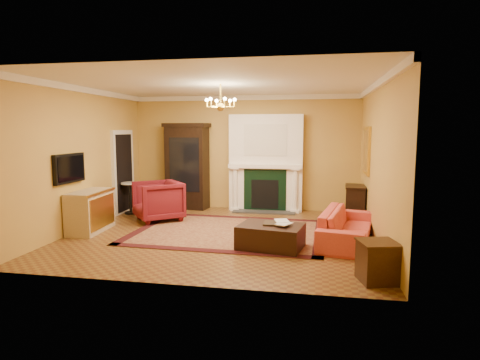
% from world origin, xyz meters
% --- Properties ---
extents(floor, '(6.00, 5.50, 0.02)m').
position_xyz_m(floor, '(0.00, 0.00, -0.01)').
color(floor, brown).
rests_on(floor, ground).
extents(ceiling, '(6.00, 5.50, 0.02)m').
position_xyz_m(ceiling, '(0.00, 0.00, 3.01)').
color(ceiling, white).
rests_on(ceiling, wall_back).
extents(wall_back, '(6.00, 0.02, 3.00)m').
position_xyz_m(wall_back, '(0.00, 2.76, 1.50)').
color(wall_back, '#B1853F').
rests_on(wall_back, floor).
extents(wall_front, '(6.00, 0.02, 3.00)m').
position_xyz_m(wall_front, '(0.00, -2.76, 1.50)').
color(wall_front, '#B1853F').
rests_on(wall_front, floor).
extents(wall_left, '(0.02, 5.50, 3.00)m').
position_xyz_m(wall_left, '(-3.01, 0.00, 1.50)').
color(wall_left, '#B1853F').
rests_on(wall_left, floor).
extents(wall_right, '(0.02, 5.50, 3.00)m').
position_xyz_m(wall_right, '(3.01, 0.00, 1.50)').
color(wall_right, '#B1853F').
rests_on(wall_right, floor).
extents(fireplace, '(1.90, 0.70, 2.50)m').
position_xyz_m(fireplace, '(0.60, 2.57, 1.19)').
color(fireplace, white).
rests_on(fireplace, wall_back).
extents(crown_molding, '(6.00, 5.50, 0.12)m').
position_xyz_m(crown_molding, '(0.00, 0.96, 2.94)').
color(crown_molding, white).
rests_on(crown_molding, ceiling).
extents(doorway, '(0.08, 1.05, 2.10)m').
position_xyz_m(doorway, '(-2.95, 1.70, 1.05)').
color(doorway, silver).
rests_on(doorway, wall_left).
extents(tv_panel, '(0.09, 0.95, 0.58)m').
position_xyz_m(tv_panel, '(-2.95, -0.60, 1.35)').
color(tv_panel, black).
rests_on(tv_panel, wall_left).
extents(gilt_mirror, '(0.06, 0.76, 1.05)m').
position_xyz_m(gilt_mirror, '(2.97, 1.40, 1.65)').
color(gilt_mirror, gold).
rests_on(gilt_mirror, wall_right).
extents(chandelier, '(0.63, 0.55, 0.53)m').
position_xyz_m(chandelier, '(-0.00, 0.00, 2.61)').
color(chandelier, gold).
rests_on(chandelier, ceiling).
extents(oriental_rug, '(3.99, 3.05, 0.02)m').
position_xyz_m(oriental_rug, '(0.12, 0.17, 0.01)').
color(oriental_rug, '#44100E').
rests_on(oriental_rug, floor).
extents(china_cabinet, '(1.14, 0.62, 2.18)m').
position_xyz_m(china_cabinet, '(-1.51, 2.49, 1.09)').
color(china_cabinet, black).
rests_on(china_cabinet, floor).
extents(wingback_armchair, '(1.34, 1.35, 1.02)m').
position_xyz_m(wingback_armchair, '(-1.73, 0.93, 0.51)').
color(wingback_armchair, maroon).
rests_on(wingback_armchair, floor).
extents(pedestal_table, '(0.44, 0.44, 0.79)m').
position_xyz_m(pedestal_table, '(-2.70, 1.53, 0.46)').
color(pedestal_table, black).
rests_on(pedestal_table, floor).
extents(commode, '(0.60, 1.17, 0.85)m').
position_xyz_m(commode, '(-2.73, -0.28, 0.43)').
color(commode, '#BDB18A').
rests_on(commode, floor).
extents(coral_sofa, '(1.01, 2.19, 0.83)m').
position_xyz_m(coral_sofa, '(2.45, -0.17, 0.41)').
color(coral_sofa, '#D04742').
rests_on(coral_sofa, floor).
extents(end_table, '(0.57, 0.57, 0.55)m').
position_xyz_m(end_table, '(2.72, -2.14, 0.27)').
color(end_table, '#33210E').
rests_on(end_table, floor).
extents(console_table, '(0.47, 0.76, 0.81)m').
position_xyz_m(console_table, '(2.78, 1.63, 0.40)').
color(console_table, black).
rests_on(console_table, floor).
extents(leather_ottoman, '(1.23, 0.98, 0.41)m').
position_xyz_m(leather_ottoman, '(1.10, -0.81, 0.22)').
color(leather_ottoman, black).
rests_on(leather_ottoman, oriental_rug).
extents(ottoman_tray, '(0.45, 0.35, 0.03)m').
position_xyz_m(ottoman_tray, '(1.19, -0.76, 0.44)').
color(ottoman_tray, black).
rests_on(ottoman_tray, leather_ottoman).
extents(book_a, '(0.24, 0.09, 0.32)m').
position_xyz_m(book_a, '(1.17, -0.72, 0.62)').
color(book_a, gray).
rests_on(book_a, ottoman_tray).
extents(book_b, '(0.21, 0.12, 0.30)m').
position_xyz_m(book_b, '(1.23, -0.83, 0.61)').
color(book_b, gray).
rests_on(book_b, ottoman_tray).
extents(topiary_left, '(0.18, 0.18, 0.47)m').
position_xyz_m(topiary_left, '(-0.01, 2.53, 1.49)').
color(topiary_left, tan).
rests_on(topiary_left, fireplace).
extents(topiary_right, '(0.17, 0.17, 0.47)m').
position_xyz_m(topiary_right, '(1.13, 2.53, 1.49)').
color(topiary_right, tan).
rests_on(topiary_right, fireplace).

